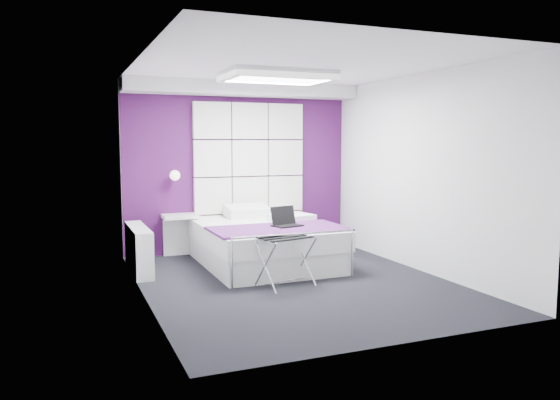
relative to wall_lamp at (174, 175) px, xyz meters
name	(u,v)px	position (x,y,z in m)	size (l,w,h in m)	color
floor	(295,283)	(1.05, -2.06, -1.22)	(4.40, 4.40, 0.00)	black
ceiling	(296,65)	(1.05, -2.06, 1.38)	(4.40, 4.40, 0.00)	white
wall_back	(239,168)	(1.05, 0.14, 0.08)	(3.60, 3.60, 0.00)	white
wall_left	(142,180)	(-0.75, -2.06, 0.08)	(4.40, 4.40, 0.00)	white
wall_right	(421,173)	(2.85, -2.06, 0.08)	(4.40, 4.40, 0.00)	white
accent_wall	(240,168)	(1.05, 0.13, 0.08)	(3.58, 0.02, 2.58)	#400F43
soffit	(244,89)	(1.05, -0.11, 1.28)	(3.58, 0.50, 0.20)	silver
headboard	(250,176)	(1.20, 0.08, -0.05)	(1.80, 0.08, 2.30)	white
skylight	(277,75)	(1.05, -1.46, 1.33)	(1.36, 0.86, 0.12)	white
wall_lamp	(174,175)	(0.00, 0.00, 0.00)	(0.15, 0.15, 0.15)	white
radiator	(139,249)	(-0.64, -0.76, -0.92)	(0.22, 1.20, 0.60)	silver
bed	(264,242)	(1.05, -0.97, -0.91)	(1.75, 2.12, 0.74)	silver
nightstand	(180,216)	(0.06, -0.04, -0.61)	(0.50, 0.39, 0.06)	silver
luggage_rack	(285,261)	(0.88, -2.15, -0.92)	(0.60, 0.44, 0.59)	silver
laptop	(286,221)	(1.20, -1.40, -0.56)	(0.37, 0.26, 0.26)	black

